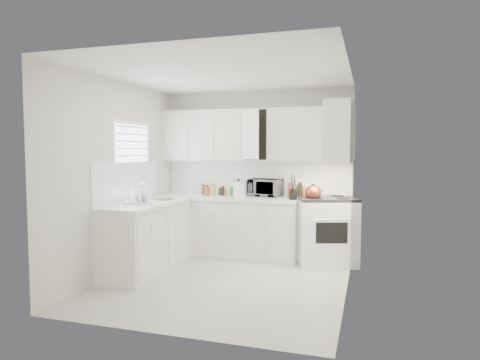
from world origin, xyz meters
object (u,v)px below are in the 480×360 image
at_px(tea_kettle, 313,192).
at_px(microwave, 265,186).
at_px(rice_cooker, 239,187).
at_px(stove, 327,221).
at_px(utensil_crock, 293,187).
at_px(dish_rack, 139,196).

height_order(tea_kettle, microwave, microwave).
bearing_deg(microwave, rice_cooker, -163.94).
height_order(stove, utensil_crock, utensil_crock).
relative_size(stove, tea_kettle, 4.39).
bearing_deg(utensil_crock, stove, 22.35).
relative_size(tea_kettle, microwave, 0.58).
distance_m(stove, dish_rack, 2.70).
bearing_deg(stove, tea_kettle, -156.14).
height_order(stove, dish_rack, stove).
distance_m(microwave, utensil_crock, 0.61).
bearing_deg(rice_cooker, dish_rack, -121.83).
bearing_deg(dish_rack, microwave, 25.81).
xyz_separation_m(stove, utensil_crock, (-0.46, -0.19, 0.51)).
relative_size(rice_cooker, dish_rack, 0.68).
distance_m(tea_kettle, dish_rack, 2.43).
bearing_deg(tea_kettle, stove, 57.40).
height_order(utensil_crock, dish_rack, utensil_crock).
distance_m(stove, rice_cooker, 1.46).
xyz_separation_m(stove, dish_rack, (-2.36, -1.22, 0.43)).
relative_size(stove, microwave, 2.56).
distance_m(rice_cooker, utensil_crock, 0.97).
bearing_deg(utensil_crock, microwave, 144.31).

